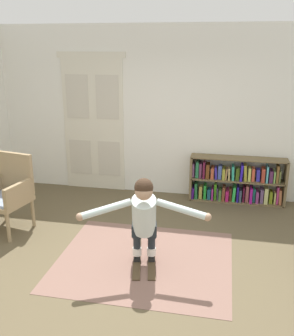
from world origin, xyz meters
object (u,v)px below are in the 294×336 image
Objects in this scene: bookshelf at (236,182)px; wicker_chair at (7,191)px; person_skier at (144,214)px; skis_pair at (144,257)px.

wicker_chair reaches higher than bookshelf.
person_skier is (-1.09, -2.34, 0.36)m from bookshelf.
person_skier reaches higher than bookshelf.
wicker_chair is (-3.21, -1.70, 0.24)m from bookshelf.
wicker_chair is 2.22m from person_skier.
person_skier is (2.12, -0.63, 0.12)m from wicker_chair.
wicker_chair is 0.75× the size of person_skier.
wicker_chair is at bearing -152.08° from bookshelf.
bookshelf is 1.44× the size of wicker_chair.
wicker_chair is at bearing 168.07° from skis_pair.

